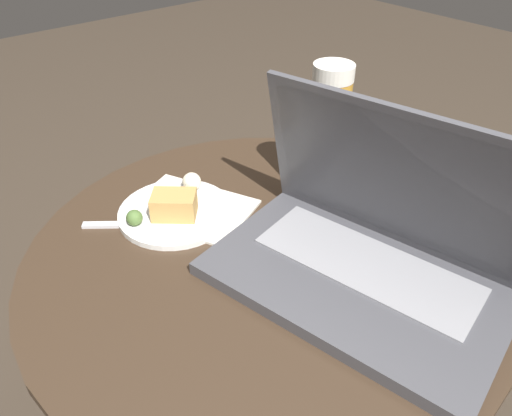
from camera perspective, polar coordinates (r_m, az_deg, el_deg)
table at (r=0.81m, az=1.05°, el=-12.74°), size 0.68×0.68×0.49m
napkin at (r=0.79m, az=-7.39°, el=0.02°), size 0.22×0.19×0.00m
laptop at (r=0.65m, az=12.69°, el=-4.56°), size 0.41×0.29×0.23m
beer_glass at (r=0.75m, az=8.19°, el=7.97°), size 0.06×0.06×0.22m
snack_plate at (r=0.77m, az=-9.23°, el=-0.05°), size 0.18×0.18×0.05m
fork at (r=0.76m, az=-11.62°, el=-1.82°), size 0.13×0.15×0.01m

